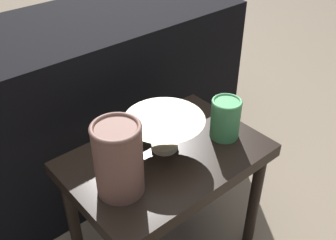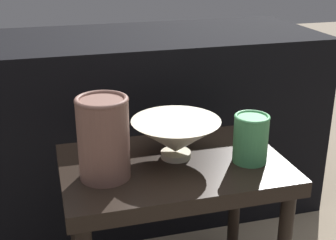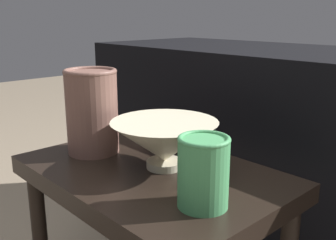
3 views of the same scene
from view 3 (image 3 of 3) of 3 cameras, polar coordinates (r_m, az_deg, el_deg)
The scene contains 5 objects.
table at distance 0.86m, azimuth -2.31°, elevation -10.92°, with size 0.56×0.37×0.44m.
couch_backdrop at distance 1.28m, azimuth 16.70°, elevation -5.04°, with size 1.33×0.50×0.65m.
bowl at distance 0.82m, azimuth -0.51°, elevation -3.17°, with size 0.23×0.23×0.10m.
vase_textured_left at distance 0.93m, azimuth -10.99°, elevation 1.41°, with size 0.12×0.12×0.20m.
vase_colorful_right at distance 0.66m, azimuth 5.15°, elevation -7.37°, with size 0.09×0.09×0.12m.
Camera 3 is at (0.59, -0.50, 0.75)m, focal length 42.00 mm.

